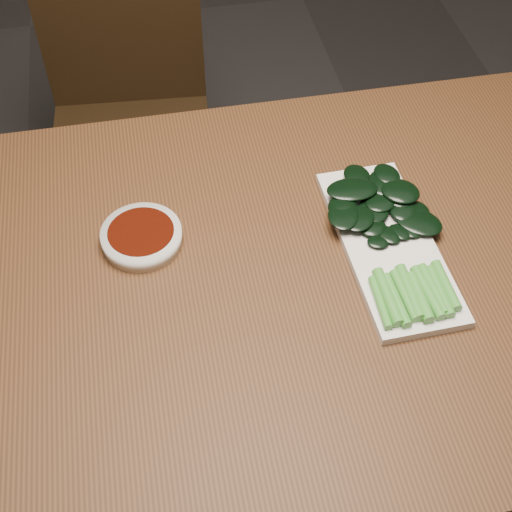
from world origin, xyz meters
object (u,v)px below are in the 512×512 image
object	(u,v)px
gai_lan	(389,226)
chair_far	(129,112)
table	(274,301)
sauce_bowl	(142,237)
serving_plate	(388,245)

from	to	relation	value
gai_lan	chair_far	bearing A→B (deg)	117.60
table	chair_far	size ratio (longest dim) A/B	1.57
chair_far	sauce_bowl	world-z (taller)	chair_far
table	gai_lan	distance (m)	0.21
chair_far	serving_plate	world-z (taller)	chair_far
table	gai_lan	xyz separation A→B (m)	(0.19, 0.04, 0.10)
gai_lan	sauce_bowl	bearing A→B (deg)	170.92
table	gai_lan	bearing A→B (deg)	11.33
sauce_bowl	serving_plate	bearing A→B (deg)	-12.61
chair_far	serving_plate	size ratio (longest dim) A/B	2.64
table	gai_lan	world-z (taller)	gai_lan
chair_far	gai_lan	world-z (taller)	chair_far
table	serving_plate	xyz separation A→B (m)	(0.18, 0.01, 0.08)
table	serving_plate	size ratio (longest dim) A/B	4.16
chair_far	sauce_bowl	distance (m)	0.72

